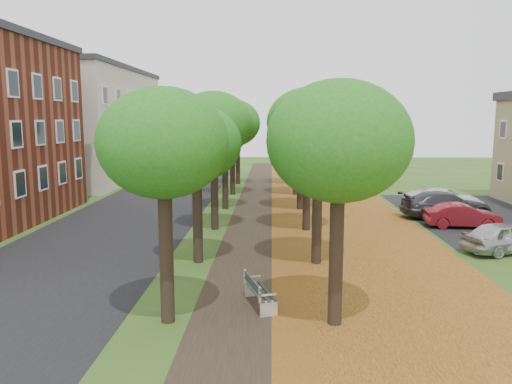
# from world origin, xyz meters

# --- Properties ---
(ground) EXTENTS (120.00, 120.00, 0.00)m
(ground) POSITION_xyz_m (0.00, 0.00, 0.00)
(ground) COLOR #2D4C19
(ground) RESTS_ON ground
(street_asphalt) EXTENTS (8.00, 70.00, 0.01)m
(street_asphalt) POSITION_xyz_m (-7.50, 15.00, 0.00)
(street_asphalt) COLOR black
(street_asphalt) RESTS_ON ground
(footpath) EXTENTS (3.20, 70.00, 0.01)m
(footpath) POSITION_xyz_m (0.00, 15.00, 0.00)
(footpath) COLOR black
(footpath) RESTS_ON ground
(leaf_verge) EXTENTS (7.50, 70.00, 0.01)m
(leaf_verge) POSITION_xyz_m (5.00, 15.00, 0.01)
(leaf_verge) COLOR #A6691E
(leaf_verge) RESTS_ON ground
(parking_lot) EXTENTS (9.00, 16.00, 0.01)m
(parking_lot) POSITION_xyz_m (13.50, 16.00, 0.00)
(parking_lot) COLOR black
(parking_lot) RESTS_ON ground
(tree_row_west) EXTENTS (3.91, 33.91, 6.81)m
(tree_row_west) POSITION_xyz_m (-2.20, 15.00, 5.11)
(tree_row_west) COLOR black
(tree_row_west) RESTS_ON ground
(tree_row_east) EXTENTS (3.91, 33.91, 6.81)m
(tree_row_east) POSITION_xyz_m (2.60, 15.00, 5.11)
(tree_row_east) COLOR black
(tree_row_east) RESTS_ON ground
(building_cream) EXTENTS (10.30, 20.30, 10.40)m
(building_cream) POSITION_xyz_m (-17.00, 33.00, 5.21)
(building_cream) COLOR beige
(building_cream) RESTS_ON ground
(bench) EXTENTS (1.10, 2.00, 0.91)m
(bench) POSITION_xyz_m (0.39, 1.27, 0.47)
(bench) COLOR #273129
(bench) RESTS_ON ground
(car_silver) EXTENTS (4.31, 2.94, 1.36)m
(car_silver) POSITION_xyz_m (11.00, 7.86, 0.68)
(car_silver) COLOR #B6B6BB
(car_silver) RESTS_ON ground
(car_red) EXTENTS (3.96, 1.58, 1.28)m
(car_red) POSITION_xyz_m (11.00, 12.86, 0.64)
(car_red) COLOR maroon
(car_red) RESTS_ON ground
(car_grey) EXTENTS (5.42, 2.63, 1.52)m
(car_grey) POSITION_xyz_m (11.00, 15.45, 0.76)
(car_grey) COLOR #2E2E32
(car_grey) RESTS_ON ground
(car_white) EXTENTS (5.26, 4.00, 1.33)m
(car_white) POSITION_xyz_m (11.80, 18.11, 0.66)
(car_white) COLOR white
(car_white) RESTS_ON ground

